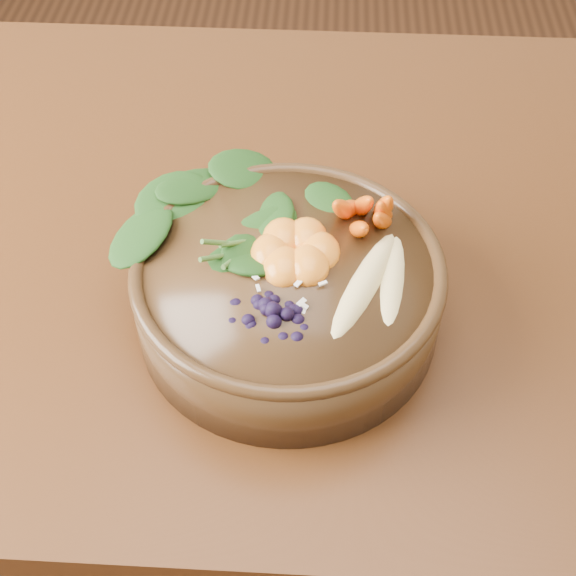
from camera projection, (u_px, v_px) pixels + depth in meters
name	position (u px, v px, depth m)	size (l,w,h in m)	color
ground	(368.00, 505.00, 1.56)	(4.00, 4.00, 0.00)	#381E0F
dining_table	(405.00, 276.00, 1.07)	(1.60, 0.90, 0.75)	#331C0C
stoneware_bowl	(288.00, 294.00, 0.86)	(0.33, 0.33, 0.09)	#3D2916
kale_heap	(260.00, 197.00, 0.86)	(0.22, 0.19, 0.05)	#1C4414
carrot_cluster	(365.00, 189.00, 0.84)	(0.07, 0.07, 0.09)	orange
banana_halves	(380.00, 271.00, 0.80)	(0.10, 0.18, 0.03)	#E0CC84
mandarin_cluster	(295.00, 241.00, 0.83)	(0.10, 0.10, 0.04)	orange
blueberry_pile	(272.00, 300.00, 0.77)	(0.15, 0.11, 0.05)	black
coconut_flakes	(284.00, 279.00, 0.81)	(0.10, 0.08, 0.01)	white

